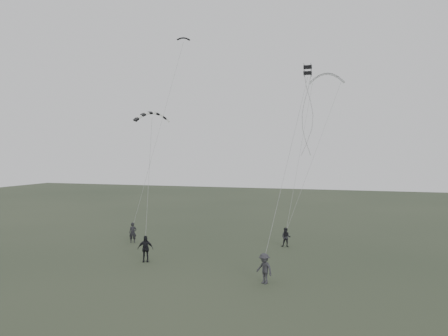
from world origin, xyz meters
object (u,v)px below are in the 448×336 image
(flyer_left, at_px, (133,233))
(flyer_right, at_px, (286,237))
(kite_striped, at_px, (152,113))
(kite_dark_small, at_px, (183,38))
(kite_box, at_px, (308,70))
(flyer_center, at_px, (145,249))
(kite_pale_large, at_px, (327,74))
(flyer_far, at_px, (264,268))

(flyer_left, distance_m, flyer_right, 13.86)
(flyer_right, bearing_deg, kite_striped, -155.39)
(kite_striped, bearing_deg, kite_dark_small, 56.60)
(kite_dark_small, bearing_deg, kite_striped, -108.12)
(kite_dark_small, height_order, kite_box, kite_dark_small)
(flyer_center, height_order, kite_dark_small, kite_dark_small)
(kite_box, bearing_deg, kite_striped, -179.76)
(flyer_center, distance_m, kite_pale_large, 24.31)
(flyer_center, bearing_deg, flyer_left, 102.58)
(kite_pale_large, bearing_deg, kite_box, -95.71)
(flyer_right, relative_size, flyer_far, 0.88)
(flyer_center, xyz_separation_m, flyer_far, (9.70, -2.71, -0.03))
(flyer_right, height_order, kite_pale_large, kite_pale_large)
(flyer_right, xyz_separation_m, flyer_center, (-9.26, -8.32, 0.14))
(flyer_center, height_order, kite_box, kite_box)
(flyer_right, relative_size, flyer_center, 0.85)
(flyer_left, bearing_deg, kite_striped, -63.10)
(kite_box, bearing_deg, flyer_right, 115.07)
(flyer_far, bearing_deg, kite_dark_small, 160.67)
(kite_pale_large, bearing_deg, kite_dark_small, -169.99)
(kite_striped, xyz_separation_m, kite_box, (12.62, 0.44, 2.87))
(flyer_center, distance_m, kite_box, 18.08)
(kite_dark_small, relative_size, kite_box, 1.86)
(kite_dark_small, xyz_separation_m, kite_striped, (0.68, -8.37, -8.25))
(kite_dark_small, distance_m, kite_pale_large, 14.72)
(flyer_far, bearing_deg, flyer_left, -179.39)
(flyer_right, height_order, flyer_far, flyer_far)
(flyer_left, relative_size, kite_striped, 0.62)
(kite_dark_small, distance_m, kite_striped, 11.78)
(kite_box, bearing_deg, flyer_far, -107.73)
(flyer_left, height_order, kite_pale_large, kite_pale_large)
(flyer_center, distance_m, kite_dark_small, 22.18)
(kite_striped, bearing_deg, kite_pale_large, 3.15)
(flyer_left, relative_size, flyer_far, 0.95)
(flyer_far, relative_size, kite_pale_large, 0.56)
(kite_pale_large, height_order, kite_box, kite_pale_large)
(flyer_center, bearing_deg, kite_box, -5.68)
(flyer_right, height_order, kite_box, kite_box)
(flyer_far, height_order, kite_box, kite_box)
(flyer_far, bearing_deg, kite_striped, -177.09)
(kite_striped, relative_size, kite_box, 4.21)
(flyer_right, xyz_separation_m, flyer_far, (0.44, -11.03, 0.11))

